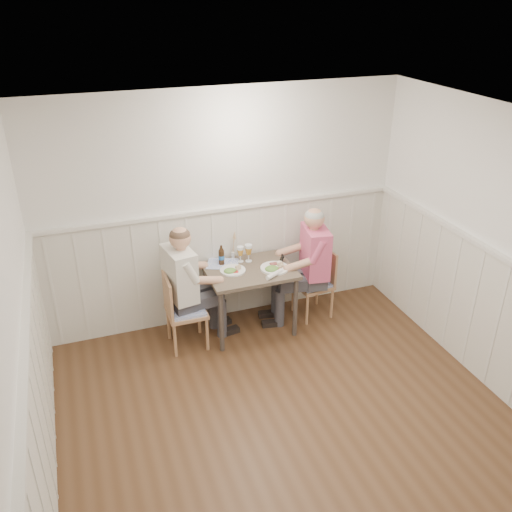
{
  "coord_description": "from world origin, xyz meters",
  "views": [
    {
      "loc": [
        -1.52,
        -3.0,
        3.47
      ],
      "look_at": [
        0.15,
        1.64,
        1.0
      ],
      "focal_mm": 38.0,
      "sensor_mm": 36.0,
      "label": 1
    }
  ],
  "objects_px": {
    "chair_right": "(317,280)",
    "diner_cream": "(185,295)",
    "chair_left": "(181,309)",
    "man_in_pink": "(310,273)",
    "grass_vase": "(233,246)",
    "dining_table": "(250,277)",
    "beer_bottle": "(221,256)"
  },
  "relations": [
    {
      "from": "chair_right",
      "to": "grass_vase",
      "type": "xyz_separation_m",
      "value": [
        -0.92,
        0.28,
        0.46
      ]
    },
    {
      "from": "dining_table",
      "to": "chair_left",
      "type": "height_order",
      "value": "chair_left"
    },
    {
      "from": "chair_right",
      "to": "diner_cream",
      "type": "height_order",
      "value": "diner_cream"
    },
    {
      "from": "chair_right",
      "to": "diner_cream",
      "type": "distance_m",
      "value": 1.55
    },
    {
      "from": "man_in_pink",
      "to": "grass_vase",
      "type": "distance_m",
      "value": 0.92
    },
    {
      "from": "chair_left",
      "to": "diner_cream",
      "type": "height_order",
      "value": "diner_cream"
    },
    {
      "from": "chair_right",
      "to": "beer_bottle",
      "type": "height_order",
      "value": "beer_bottle"
    },
    {
      "from": "man_in_pink",
      "to": "beer_bottle",
      "type": "bearing_deg",
      "value": 166.86
    },
    {
      "from": "man_in_pink",
      "to": "dining_table",
      "type": "bearing_deg",
      "value": 178.21
    },
    {
      "from": "beer_bottle",
      "to": "grass_vase",
      "type": "height_order",
      "value": "grass_vase"
    },
    {
      "from": "beer_bottle",
      "to": "grass_vase",
      "type": "distance_m",
      "value": 0.2
    },
    {
      "from": "dining_table",
      "to": "diner_cream",
      "type": "xyz_separation_m",
      "value": [
        -0.72,
        -0.01,
        -0.08
      ]
    },
    {
      "from": "chair_left",
      "to": "grass_vase",
      "type": "xyz_separation_m",
      "value": [
        0.69,
        0.38,
        0.44
      ]
    },
    {
      "from": "diner_cream",
      "to": "chair_right",
      "type": "bearing_deg",
      "value": 1.56
    },
    {
      "from": "dining_table",
      "to": "beer_bottle",
      "type": "relative_size",
      "value": 4.08
    },
    {
      "from": "man_in_pink",
      "to": "beer_bottle",
      "type": "height_order",
      "value": "man_in_pink"
    },
    {
      "from": "chair_left",
      "to": "diner_cream",
      "type": "bearing_deg",
      "value": 43.88
    },
    {
      "from": "chair_right",
      "to": "dining_table",
      "type": "bearing_deg",
      "value": -177.84
    },
    {
      "from": "diner_cream",
      "to": "grass_vase",
      "type": "distance_m",
      "value": 0.78
    },
    {
      "from": "man_in_pink",
      "to": "diner_cream",
      "type": "xyz_separation_m",
      "value": [
        -1.43,
        0.01,
        -0.0
      ]
    },
    {
      "from": "chair_left",
      "to": "beer_bottle",
      "type": "distance_m",
      "value": 0.71
    },
    {
      "from": "dining_table",
      "to": "diner_cream",
      "type": "relative_size",
      "value": 0.68
    },
    {
      "from": "grass_vase",
      "to": "man_in_pink",
      "type": "bearing_deg",
      "value": -22.52
    },
    {
      "from": "dining_table",
      "to": "chair_left",
      "type": "distance_m",
      "value": 0.81
    },
    {
      "from": "chair_left",
      "to": "man_in_pink",
      "type": "height_order",
      "value": "man_in_pink"
    },
    {
      "from": "chair_left",
      "to": "chair_right",
      "type": "bearing_deg",
      "value": 3.6
    },
    {
      "from": "chair_right",
      "to": "chair_left",
      "type": "xyz_separation_m",
      "value": [
        -1.61,
        -0.1,
        0.02
      ]
    },
    {
      "from": "dining_table",
      "to": "beer_bottle",
      "type": "bearing_deg",
      "value": 141.17
    },
    {
      "from": "dining_table",
      "to": "man_in_pink",
      "type": "distance_m",
      "value": 0.72
    },
    {
      "from": "dining_table",
      "to": "grass_vase",
      "type": "distance_m",
      "value": 0.41
    },
    {
      "from": "chair_left",
      "to": "man_in_pink",
      "type": "distance_m",
      "value": 1.5
    },
    {
      "from": "chair_right",
      "to": "chair_left",
      "type": "bearing_deg",
      "value": -176.4
    }
  ]
}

